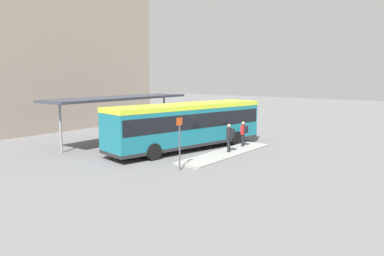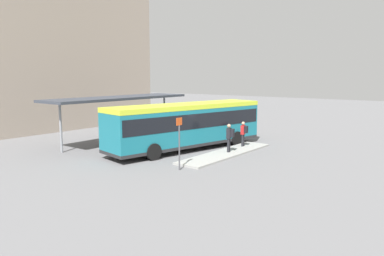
{
  "view_description": "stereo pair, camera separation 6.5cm",
  "coord_description": "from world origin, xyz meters",
  "px_view_note": "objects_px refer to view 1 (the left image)",
  "views": [
    {
      "loc": [
        -19.62,
        -15.45,
        5.01
      ],
      "look_at": [
        0.58,
        0.0,
        1.39
      ],
      "focal_mm": 35.0,
      "sensor_mm": 36.0,
      "label": 1
    },
    {
      "loc": [
        -19.58,
        -15.51,
        5.01
      ],
      "look_at": [
        0.58,
        0.0,
        1.39
      ],
      "focal_mm": 35.0,
      "sensor_mm": 36.0,
      "label": 2
    }
  ],
  "objects_px": {
    "pedestrian_waiting": "(230,136)",
    "bicycle_green": "(227,129)",
    "potted_planter_near_shelter": "(168,133)",
    "city_bus": "(187,123)",
    "bicycle_black": "(219,128)",
    "platform_sign": "(180,141)",
    "pedestrian_companion": "(244,132)",
    "bicycle_blue": "(215,127)"
  },
  "relations": [
    {
      "from": "bicycle_blue",
      "to": "potted_planter_near_shelter",
      "type": "distance_m",
      "value": 6.36
    },
    {
      "from": "potted_planter_near_shelter",
      "to": "pedestrian_waiting",
      "type": "bearing_deg",
      "value": -100.6
    },
    {
      "from": "pedestrian_companion",
      "to": "potted_planter_near_shelter",
      "type": "xyz_separation_m",
      "value": [
        -1.1,
        5.95,
        -0.47
      ]
    },
    {
      "from": "bicycle_green",
      "to": "platform_sign",
      "type": "xyz_separation_m",
      "value": [
        -12.63,
        -4.95,
        1.22
      ]
    },
    {
      "from": "pedestrian_waiting",
      "to": "pedestrian_companion",
      "type": "xyz_separation_m",
      "value": [
        2.26,
        0.27,
        -0.05
      ]
    },
    {
      "from": "bicycle_green",
      "to": "pedestrian_waiting",
      "type": "bearing_deg",
      "value": -62.6
    },
    {
      "from": "bicycle_blue",
      "to": "potted_planter_near_shelter",
      "type": "xyz_separation_m",
      "value": [
        -6.35,
        0.01,
        0.26
      ]
    },
    {
      "from": "pedestrian_waiting",
      "to": "platform_sign",
      "type": "distance_m",
      "value": 5.15
    },
    {
      "from": "city_bus",
      "to": "platform_sign",
      "type": "height_order",
      "value": "city_bus"
    },
    {
      "from": "city_bus",
      "to": "platform_sign",
      "type": "relative_size",
      "value": 4.27
    },
    {
      "from": "bicycle_black",
      "to": "bicycle_blue",
      "type": "bearing_deg",
      "value": -27.8
    },
    {
      "from": "city_bus",
      "to": "pedestrian_waiting",
      "type": "xyz_separation_m",
      "value": [
        0.49,
        -3.08,
        -0.66
      ]
    },
    {
      "from": "potted_planter_near_shelter",
      "to": "bicycle_green",
      "type": "bearing_deg",
      "value": -11.98
    },
    {
      "from": "city_bus",
      "to": "bicycle_green",
      "type": "distance_m",
      "value": 8.32
    },
    {
      "from": "pedestrian_waiting",
      "to": "potted_planter_near_shelter",
      "type": "height_order",
      "value": "pedestrian_waiting"
    },
    {
      "from": "pedestrian_waiting",
      "to": "potted_planter_near_shelter",
      "type": "bearing_deg",
      "value": -28.67
    },
    {
      "from": "pedestrian_companion",
      "to": "bicycle_blue",
      "type": "bearing_deg",
      "value": -53.91
    },
    {
      "from": "pedestrian_waiting",
      "to": "bicycle_green",
      "type": "height_order",
      "value": "pedestrian_waiting"
    },
    {
      "from": "pedestrian_companion",
      "to": "bicycle_black",
      "type": "height_order",
      "value": "pedestrian_companion"
    },
    {
      "from": "bicycle_blue",
      "to": "platform_sign",
      "type": "bearing_deg",
      "value": -55.9
    },
    {
      "from": "potted_planter_near_shelter",
      "to": "bicycle_black",
      "type": "bearing_deg",
      "value": -6.36
    },
    {
      "from": "pedestrian_waiting",
      "to": "bicycle_green",
      "type": "bearing_deg",
      "value": -75.08
    },
    {
      "from": "pedestrian_waiting",
      "to": "potted_planter_near_shelter",
      "type": "distance_m",
      "value": 6.34
    },
    {
      "from": "bicycle_green",
      "to": "bicycle_black",
      "type": "height_order",
      "value": "bicycle_black"
    },
    {
      "from": "pedestrian_waiting",
      "to": "potted_planter_near_shelter",
      "type": "relative_size",
      "value": 1.47
    },
    {
      "from": "pedestrian_waiting",
      "to": "potted_planter_near_shelter",
      "type": "xyz_separation_m",
      "value": [
        1.16,
        6.21,
        -0.52
      ]
    },
    {
      "from": "city_bus",
      "to": "pedestrian_waiting",
      "type": "distance_m",
      "value": 3.19
    },
    {
      "from": "platform_sign",
      "to": "bicycle_blue",
      "type": "bearing_deg",
      "value": 26.45
    },
    {
      "from": "city_bus",
      "to": "bicycle_blue",
      "type": "distance_m",
      "value": 8.71
    },
    {
      "from": "city_bus",
      "to": "bicycle_black",
      "type": "distance_m",
      "value": 8.2
    },
    {
      "from": "bicycle_black",
      "to": "platform_sign",
      "type": "distance_m",
      "value": 13.61
    },
    {
      "from": "pedestrian_companion",
      "to": "bicycle_black",
      "type": "relative_size",
      "value": 1.06
    },
    {
      "from": "bicycle_green",
      "to": "potted_planter_near_shelter",
      "type": "relative_size",
      "value": 1.25
    },
    {
      "from": "pedestrian_waiting",
      "to": "bicycle_blue",
      "type": "relative_size",
      "value": 1.06
    },
    {
      "from": "pedestrian_companion",
      "to": "platform_sign",
      "type": "bearing_deg",
      "value": 80.26
    },
    {
      "from": "city_bus",
      "to": "potted_planter_near_shelter",
      "type": "bearing_deg",
      "value": 73.74
    },
    {
      "from": "city_bus",
      "to": "bicycle_blue",
      "type": "relative_size",
      "value": 7.04
    },
    {
      "from": "potted_planter_near_shelter",
      "to": "bicycle_blue",
      "type": "bearing_deg",
      "value": -0.05
    },
    {
      "from": "pedestrian_waiting",
      "to": "pedestrian_companion",
      "type": "bearing_deg",
      "value": -101.33
    },
    {
      "from": "city_bus",
      "to": "pedestrian_companion",
      "type": "distance_m",
      "value": 4.0
    },
    {
      "from": "bicycle_green",
      "to": "platform_sign",
      "type": "height_order",
      "value": "platform_sign"
    },
    {
      "from": "pedestrian_companion",
      "to": "bicycle_green",
      "type": "height_order",
      "value": "pedestrian_companion"
    }
  ]
}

